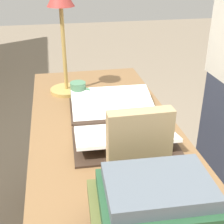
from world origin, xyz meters
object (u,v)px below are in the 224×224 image
at_px(book_stack_tall, 156,214).
at_px(book_standing_upright, 139,153).
at_px(open_book, 118,120).
at_px(reading_lamp, 62,19).
at_px(coffee_mug, 79,92).

xyz_separation_m(book_stack_tall, book_standing_upright, (0.18, -0.01, 0.04)).
bearing_deg(book_standing_upright, open_book, -3.68).
height_order(book_standing_upright, reading_lamp, reading_lamp).
xyz_separation_m(reading_lamp, coffee_mug, (-0.12, -0.05, -0.30)).
height_order(open_book, book_standing_upright, book_standing_upright).
bearing_deg(reading_lamp, book_stack_tall, -171.31).
xyz_separation_m(open_book, reading_lamp, (0.37, 0.18, 0.32)).
relative_size(open_book, book_stack_tall, 1.72).
bearing_deg(book_standing_upright, book_stack_tall, 177.26).
bearing_deg(open_book, coffee_mug, 29.29).
height_order(book_stack_tall, book_standing_upright, book_standing_upright).
bearing_deg(book_standing_upright, coffee_mug, 9.20).
bearing_deg(book_stack_tall, book_standing_upright, -2.76).
xyz_separation_m(open_book, book_stack_tall, (-0.56, 0.03, 0.07)).
height_order(reading_lamp, coffee_mug, reading_lamp).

